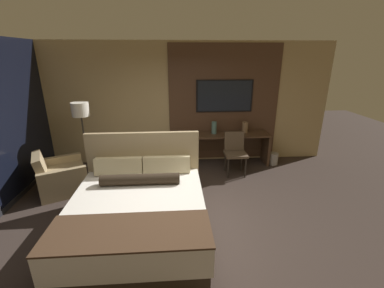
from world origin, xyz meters
name	(u,v)px	position (x,y,z in m)	size (l,w,h in m)	color
ground_plane	(183,223)	(0.00, 0.00, 0.00)	(16.00, 16.00, 0.00)	#332823
wall_back_tv_panel	(185,104)	(0.16, 2.59, 1.40)	(7.20, 0.09, 2.80)	tan
bed	(139,212)	(-0.64, -0.17, 0.35)	(1.90, 2.08, 1.27)	#33281E
desk	(224,143)	(1.08, 2.30, 0.52)	(2.08, 0.54, 0.75)	#422D1E
tv	(224,96)	(1.08, 2.52, 1.59)	(1.32, 0.04, 0.74)	black
desk_chair	(235,149)	(1.21, 1.76, 0.56)	(0.47, 0.47, 0.92)	#4C3D2D
armchair_by_window	(61,178)	(-2.29, 1.20, 0.27)	(1.09, 1.11, 0.80)	#998460
floor_lamp	(81,115)	(-1.97, 1.83, 1.34)	(0.34, 0.34, 1.61)	#282623
vase_tall	(245,127)	(1.57, 2.36, 0.88)	(0.14, 0.14, 0.25)	#846647
vase_short	(214,128)	(0.83, 2.31, 0.89)	(0.12, 0.12, 0.28)	#4C706B
waste_bin	(273,159)	(2.26, 2.15, 0.14)	(0.22, 0.22, 0.28)	gray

